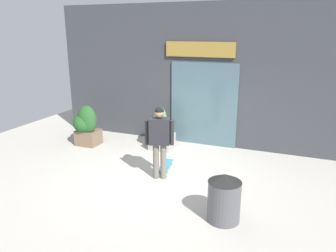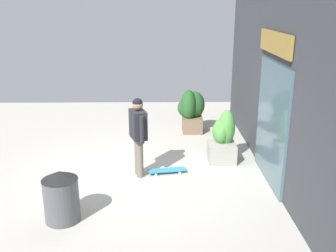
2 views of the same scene
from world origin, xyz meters
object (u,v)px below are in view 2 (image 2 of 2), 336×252
(planter_box_left, at_px, (191,109))
(trash_bin, at_px, (61,196))
(skateboarder, at_px, (138,130))
(planter_box_right, at_px, (223,139))
(skateboard, at_px, (167,170))

(planter_box_left, bearing_deg, trash_bin, -28.00)
(skateboarder, distance_m, planter_box_right, 2.00)
(skateboarder, xyz_separation_m, trash_bin, (1.67, -1.12, -0.54))
(planter_box_left, xyz_separation_m, planter_box_right, (1.98, 0.56, -0.12))
(trash_bin, bearing_deg, planter_box_right, 129.93)
(skateboard, xyz_separation_m, trash_bin, (1.75, -1.68, 0.36))
(skateboarder, relative_size, planter_box_left, 1.38)
(skateboarder, distance_m, planter_box_left, 3.03)
(skateboarder, distance_m, trash_bin, 2.08)
(skateboard, height_order, planter_box_right, planter_box_right)
(planter_box_right, bearing_deg, planter_box_left, -164.24)
(planter_box_left, height_order, planter_box_right, planter_box_left)
(skateboard, height_order, trash_bin, trash_bin)
(planter_box_left, bearing_deg, planter_box_right, 15.76)
(planter_box_right, bearing_deg, trash_bin, -50.07)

